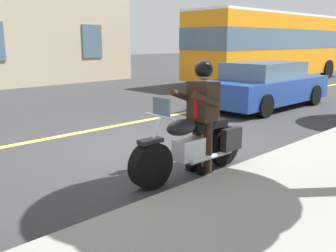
{
  "coord_description": "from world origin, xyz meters",
  "views": [
    {
      "loc": [
        4.56,
        5.23,
        2.02
      ],
      "look_at": [
        0.73,
        1.24,
        0.75
      ],
      "focal_mm": 39.79,
      "sensor_mm": 36.0,
      "label": 1
    }
  ],
  "objects_px": {
    "motorcycle_main": "(193,146)",
    "rider_main": "(202,107)",
    "car_silver": "(266,85)",
    "bus_far": "(275,44)"
  },
  "relations": [
    {
      "from": "motorcycle_main",
      "to": "rider_main",
      "type": "height_order",
      "value": "rider_main"
    },
    {
      "from": "motorcycle_main",
      "to": "bus_far",
      "type": "bearing_deg",
      "value": -153.86
    },
    {
      "from": "rider_main",
      "to": "bus_far",
      "type": "bearing_deg",
      "value": -153.52
    },
    {
      "from": "motorcycle_main",
      "to": "bus_far",
      "type": "distance_m",
      "value": 14.47
    },
    {
      "from": "motorcycle_main",
      "to": "rider_main",
      "type": "relative_size",
      "value": 1.27
    },
    {
      "from": "rider_main",
      "to": "bus_far",
      "type": "xyz_separation_m",
      "value": [
        -12.74,
        -6.35,
        0.84
      ]
    },
    {
      "from": "car_silver",
      "to": "motorcycle_main",
      "type": "bearing_deg",
      "value": 22.4
    },
    {
      "from": "bus_far",
      "to": "car_silver",
      "type": "bearing_deg",
      "value": 29.2
    },
    {
      "from": "bus_far",
      "to": "car_silver",
      "type": "relative_size",
      "value": 2.4
    },
    {
      "from": "motorcycle_main",
      "to": "rider_main",
      "type": "xyz_separation_m",
      "value": [
        -0.19,
        0.0,
        0.58
      ]
    }
  ]
}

